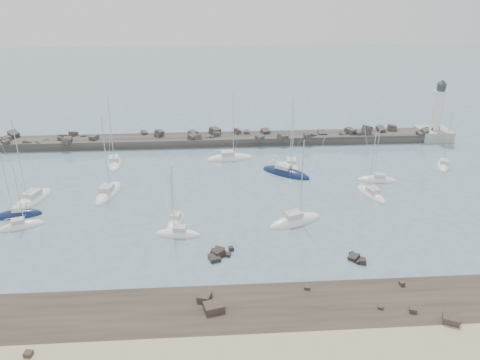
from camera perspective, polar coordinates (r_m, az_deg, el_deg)
name	(u,v)px	position (r m, az deg, el deg)	size (l,w,h in m)	color
ground	(247,223)	(72.96, 0.89, -5.29)	(400.00, 400.00, 0.00)	slate
rock_shelf	(264,318)	(54.89, 2.95, -16.46)	(140.00, 12.00, 1.85)	#2C241E
rock_cluster_near	(218,255)	(65.15, -2.75, -9.13)	(3.76, 3.76, 1.73)	black
rock_cluster_far	(357,260)	(66.11, 14.11, -9.42)	(2.64, 3.39, 1.56)	black
breakwater	(201,142)	(107.45, -4.78, 4.62)	(115.00, 7.47, 5.26)	#312E2B
lighthouse	(435,126)	(118.77, 22.65, 6.12)	(7.00, 7.00, 14.60)	#9D9E99
sailboat_0	(21,226)	(79.26, -25.12, -5.13)	(7.00, 4.26, 10.76)	white
sailboat_1	(114,163)	(98.98, -15.06, 2.03)	(4.26, 9.60, 14.61)	white
sailboat_2	(18,215)	(82.93, -25.45, -3.90)	(7.68, 3.61, 11.97)	#101E43
sailboat_3	(108,193)	(85.40, -15.74, -1.59)	(4.74, 9.88, 15.02)	white
sailboat_4	(230,158)	(97.91, -1.26, 2.64)	(10.00, 3.97, 15.38)	white
sailboat_5	(178,234)	(70.32, -7.57, -6.59)	(6.97, 3.09, 10.87)	white
sailboat_6	(291,167)	(94.21, 6.28, 1.62)	(3.70, 8.92, 13.72)	white
sailboat_7	(295,221)	(73.64, 6.77, -5.04)	(9.53, 6.11, 14.57)	white
sailboat_8	(286,173)	(90.99, 5.59, 0.83)	(10.00, 8.73, 16.04)	#101E43
sailboat_9	(377,180)	(91.17, 16.35, -0.03)	(7.53, 3.56, 11.52)	white
sailboat_10	(371,194)	(85.03, 15.67, -1.70)	(4.57, 8.13, 12.34)	white
sailboat_12	(443,166)	(102.74, 23.52, 1.62)	(5.00, 7.70, 11.84)	white
sailboat_13	(176,222)	(73.77, -7.83, -5.06)	(3.47, 6.99, 10.75)	white
sailboat_14	(32,201)	(86.97, -24.06, -2.38)	(6.20, 10.69, 16.05)	white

